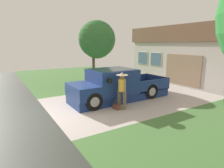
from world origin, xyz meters
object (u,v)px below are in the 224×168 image
pickup_truck (114,86)px  front_yard_tree (97,41)px  handbag (116,106)px  house_with_garage (211,54)px  person_with_hat (122,88)px

pickup_truck → front_yard_tree: (-4.64, 1.49, 2.35)m
pickup_truck → handbag: pickup_truck is taller
pickup_truck → house_with_garage: bearing=-86.7°
handbag → house_with_garage: 10.31m
house_with_garage → handbag: bearing=-79.6°
person_with_hat → front_yard_tree: (-5.94, 1.88, 2.15)m
pickup_truck → house_with_garage: 9.43m
pickup_truck → front_yard_tree: 5.41m
handbag → front_yard_tree: bearing=160.1°
house_with_garage → front_yard_tree: (-4.05, -7.81, 0.96)m
house_with_garage → front_yard_tree: front_yard_tree is taller
pickup_truck → person_with_hat: size_ratio=3.22×
person_with_hat → handbag: bearing=66.3°
house_with_garage → front_yard_tree: bearing=-117.4°
person_with_hat → house_with_garage: size_ratio=0.15×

